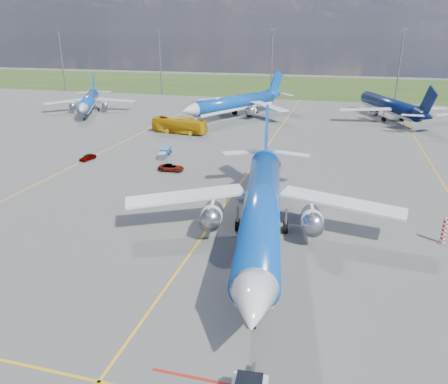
% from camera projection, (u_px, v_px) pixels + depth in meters
% --- Properties ---
extents(ground, '(400.00, 400.00, 0.00)m').
position_uv_depth(ground, '(195.00, 247.00, 47.23)').
color(ground, '#535351').
rests_on(ground, ground).
extents(grass_strip, '(400.00, 80.00, 0.01)m').
position_uv_depth(grass_strip, '(310.00, 86.00, 182.99)').
color(grass_strip, '#2D4719').
rests_on(grass_strip, ground).
extents(taxiway_lines, '(60.25, 160.00, 0.02)m').
position_uv_depth(taxiway_lines, '(250.00, 172.00, 72.25)').
color(taxiway_lines, gold).
rests_on(taxiway_lines, ground).
extents(floodlight_masts, '(202.20, 0.50, 22.70)m').
position_uv_depth(floodlight_masts, '(334.00, 62.00, 139.97)').
color(floodlight_masts, slate).
rests_on(floodlight_masts, ground).
extents(warning_post, '(0.50, 0.50, 3.00)m').
position_uv_depth(warning_post, '(444.00, 231.00, 47.59)').
color(warning_post, red).
rests_on(warning_post, ground).
extents(bg_jet_nw, '(39.97, 44.14, 9.42)m').
position_uv_depth(bg_jet_nw, '(90.00, 113.00, 124.29)').
color(bg_jet_nw, '#0C47A9').
rests_on(bg_jet_nw, ground).
extents(bg_jet_nnw, '(47.82, 52.18, 11.05)m').
position_uv_depth(bg_jet_nnw, '(235.00, 117.00, 117.84)').
color(bg_jet_nnw, '#0C47A9').
rests_on(bg_jet_nnw, ground).
extents(bg_jet_n, '(43.09, 48.36, 10.45)m').
position_uv_depth(bg_jet_n, '(388.00, 119.00, 115.27)').
color(bg_jet_n, '#071640').
rests_on(bg_jet_n, ground).
extents(main_airliner, '(40.51, 49.46, 11.74)m').
position_uv_depth(main_airliner, '(260.00, 242.00, 48.35)').
color(main_airliner, '#0C47A9').
rests_on(main_airliner, ground).
extents(uld_container, '(2.47, 2.73, 1.79)m').
position_uv_depth(uld_container, '(258.00, 286.00, 38.45)').
color(uld_container, '#0D41C1').
rests_on(uld_container, ground).
extents(apron_bus, '(13.08, 4.62, 3.57)m').
position_uv_depth(apron_bus, '(179.00, 125.00, 98.97)').
color(apron_bus, '#D49C0C').
rests_on(apron_bus, ground).
extents(service_car_a, '(2.14, 3.57, 1.14)m').
position_uv_depth(service_car_a, '(88.00, 157.00, 78.61)').
color(service_car_a, '#999999').
rests_on(service_car_a, ground).
extents(service_car_b, '(4.34, 2.18, 1.18)m').
position_uv_depth(service_car_b, '(171.00, 168.00, 72.59)').
color(service_car_b, '#999999').
rests_on(service_car_b, ground).
extents(service_car_c, '(2.24, 4.43, 1.23)m').
position_uv_depth(service_car_c, '(273.00, 165.00, 74.11)').
color(service_car_c, '#999999').
rests_on(service_car_c, ground).
extents(baggage_tug_c, '(2.49, 5.71, 1.24)m').
position_uv_depth(baggage_tug_c, '(164.00, 153.00, 81.46)').
color(baggage_tug_c, '#1A549E').
rests_on(baggage_tug_c, ground).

